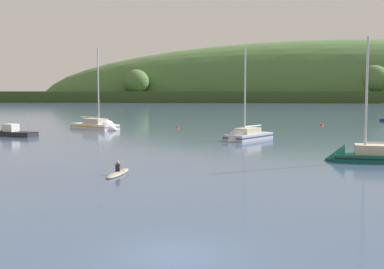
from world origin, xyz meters
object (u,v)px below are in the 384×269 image
object	(u,v)px
sailboat_near_mooring	(244,139)
mooring_buoy_off_fishing_boat	(178,128)
canoe_with_paddler	(118,173)
mooring_buoy_midchannel	(322,125)
sailboat_outer_reach	(99,128)
sailboat_far_left	(362,158)
fishing_boat_moored	(14,134)

from	to	relation	value
sailboat_near_mooring	mooring_buoy_off_fishing_boat	bearing A→B (deg)	-119.46
canoe_with_paddler	mooring_buoy_off_fishing_boat	distance (m)	42.30
mooring_buoy_midchannel	mooring_buoy_off_fishing_boat	size ratio (longest dim) A/B	1.17
sailboat_near_mooring	mooring_buoy_off_fishing_boat	size ratio (longest dim) A/B	22.09
sailboat_outer_reach	canoe_with_paddler	bearing A→B (deg)	-36.92
sailboat_far_left	mooring_buoy_off_fishing_boat	bearing A→B (deg)	-52.58
sailboat_outer_reach	mooring_buoy_off_fishing_boat	distance (m)	11.51
sailboat_outer_reach	canoe_with_paddler	xyz separation A→B (m)	(13.60, -37.77, -0.13)
fishing_boat_moored	mooring_buoy_midchannel	world-z (taller)	fishing_boat_moored
sailboat_outer_reach	fishing_boat_moored	xyz separation A→B (m)	(-6.86, -11.84, 0.07)
sailboat_near_mooring	canoe_with_paddler	bearing A→B (deg)	12.94
canoe_with_paddler	sailboat_outer_reach	bearing A→B (deg)	-157.56
sailboat_far_left	mooring_buoy_midchannel	size ratio (longest dim) A/B	17.79
sailboat_outer_reach	mooring_buoy_off_fishing_boat	world-z (taller)	sailboat_outer_reach
canoe_with_paddler	mooring_buoy_midchannel	size ratio (longest dim) A/B	6.46
fishing_boat_moored	mooring_buoy_midchannel	xyz separation A→B (m)	(39.40, 24.92, -0.30)
sailboat_outer_reach	mooring_buoy_off_fishing_boat	bearing A→B (deg)	55.91
sailboat_outer_reach	mooring_buoy_midchannel	xyz separation A→B (m)	(32.54, 13.09, -0.23)
sailboat_near_mooring	mooring_buoy_midchannel	distance (m)	28.74
sailboat_far_left	sailboat_near_mooring	bearing A→B (deg)	-52.04
sailboat_near_mooring	sailboat_outer_reach	bearing A→B (deg)	-92.24
sailboat_far_left	mooring_buoy_midchannel	xyz separation A→B (m)	(1.70, 42.18, -0.24)
sailboat_near_mooring	fishing_boat_moored	size ratio (longest dim) A/B	2.07
fishing_boat_moored	mooring_buoy_midchannel	distance (m)	46.62
sailboat_outer_reach	fishing_boat_moored	distance (m)	13.68
sailboat_far_left	fishing_boat_moored	distance (m)	41.47
sailboat_near_mooring	sailboat_outer_reach	size ratio (longest dim) A/B	0.90
sailboat_far_left	mooring_buoy_off_fishing_boat	size ratio (longest dim) A/B	20.80
canoe_with_paddler	mooring_buoy_off_fishing_boat	xyz separation A→B (m)	(-2.98, 42.20, -0.10)
sailboat_outer_reach	canoe_with_paddler	world-z (taller)	sailboat_outer_reach
sailboat_near_mooring	sailboat_outer_reach	xyz separation A→B (m)	(-21.09, 13.27, 0.04)
fishing_boat_moored	canoe_with_paddler	size ratio (longest dim) A/B	1.41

